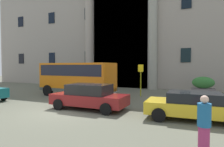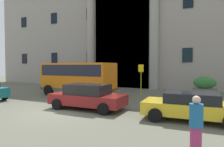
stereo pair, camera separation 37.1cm
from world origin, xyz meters
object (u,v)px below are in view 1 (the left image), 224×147
(bus_stop_sign, at_px, (141,77))
(hedge_planter_entrance_left, at_px, (79,82))
(parked_coupe_end, at_px, (194,105))
(orange_minibus, at_px, (78,76))
(hedge_planter_entrance_right, at_px, (203,86))
(pedestrian_man_red_shirt, at_px, (204,126))
(hedge_planter_far_west, at_px, (57,81))
(scooter_by_planter, at_px, (109,97))
(parked_compact_extra, at_px, (89,96))

(bus_stop_sign, height_order, hedge_planter_entrance_left, bus_stop_sign)
(hedge_planter_entrance_left, xyz_separation_m, parked_coupe_end, (12.16, -9.16, -0.05))
(orange_minibus, bearing_deg, hedge_planter_entrance_right, 29.68)
(orange_minibus, height_order, pedestrian_man_red_shirt, orange_minibus)
(hedge_planter_far_west, height_order, hedge_planter_entrance_left, hedge_planter_entrance_left)
(bus_stop_sign, height_order, scooter_by_planter, bus_stop_sign)
(hedge_planter_entrance_right, bearing_deg, parked_compact_extra, -124.38)
(orange_minibus, relative_size, parked_coupe_end, 1.46)
(bus_stop_sign, relative_size, hedge_planter_far_west, 1.54)
(parked_compact_extra, xyz_separation_m, parked_coupe_end, (5.60, -0.10, -0.06))
(parked_compact_extra, bearing_deg, scooter_by_planter, 79.10)
(parked_compact_extra, bearing_deg, hedge_planter_far_west, 136.68)
(hedge_planter_entrance_right, xyz_separation_m, parked_compact_extra, (-6.22, -9.09, -0.03))
(parked_coupe_end, xyz_separation_m, scooter_by_planter, (-5.23, 1.99, -0.22))
(parked_compact_extra, distance_m, parked_coupe_end, 5.60)
(scooter_by_planter, bearing_deg, bus_stop_sign, 78.22)
(bus_stop_sign, relative_size, hedge_planter_entrance_right, 1.36)
(hedge_planter_far_west, relative_size, scooter_by_planter, 0.83)
(scooter_by_planter, bearing_deg, parked_compact_extra, -97.58)
(hedge_planter_far_west, bearing_deg, hedge_planter_entrance_left, -4.64)
(hedge_planter_entrance_right, xyz_separation_m, scooter_by_planter, (-5.85, -7.20, -0.30))
(bus_stop_sign, bearing_deg, orange_minibus, -160.32)
(parked_compact_extra, distance_m, pedestrian_man_red_shirt, 7.12)
(orange_minibus, bearing_deg, pedestrian_man_red_shirt, -38.03)
(bus_stop_sign, relative_size, hedge_planter_entrance_left, 1.26)
(hedge_planter_far_west, distance_m, parked_compact_extra, 13.56)
(parked_compact_extra, relative_size, parked_coupe_end, 1.01)
(hedge_planter_far_west, height_order, parked_coupe_end, hedge_planter_far_west)
(bus_stop_sign, xyz_separation_m, parked_compact_extra, (-1.46, -5.88, -0.89))
(bus_stop_sign, height_order, parked_coupe_end, bus_stop_sign)
(hedge_planter_far_west, xyz_separation_m, hedge_planter_entrance_left, (3.28, -0.27, 0.07))
(orange_minibus, distance_m, pedestrian_man_red_shirt, 12.43)
(orange_minibus, relative_size, scooter_by_planter, 3.10)
(scooter_by_planter, bearing_deg, hedge_planter_entrance_right, 54.39)
(orange_minibus, distance_m, parked_compact_extra, 5.48)
(hedge_planter_entrance_right, distance_m, hedge_planter_far_west, 16.06)
(parked_coupe_end, xyz_separation_m, pedestrian_man_red_shirt, (0.31, -3.86, 0.17))
(hedge_planter_entrance_left, distance_m, scooter_by_planter, 9.98)
(pedestrian_man_red_shirt, bearing_deg, parked_compact_extra, -7.10)
(orange_minibus, height_order, bus_stop_sign, orange_minibus)
(scooter_by_planter, bearing_deg, orange_minibus, 153.61)
(hedge_planter_entrance_left, bearing_deg, orange_minibus, -58.33)
(orange_minibus, xyz_separation_m, hedge_planter_far_west, (-6.33, 5.22, -0.98))
(hedge_planter_entrance_right, bearing_deg, orange_minibus, -152.89)
(scooter_by_planter, bearing_deg, pedestrian_man_red_shirt, -43.08)
(bus_stop_sign, height_order, hedge_planter_entrance_right, bus_stop_sign)
(parked_coupe_end, height_order, scooter_by_planter, parked_coupe_end)
(parked_coupe_end, bearing_deg, parked_compact_extra, 176.92)
(hedge_planter_entrance_right, relative_size, hedge_planter_far_west, 1.13)
(pedestrian_man_red_shirt, bearing_deg, hedge_planter_entrance_right, -64.58)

